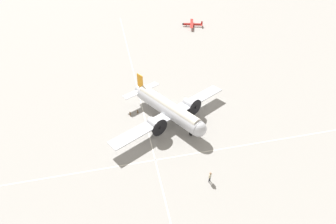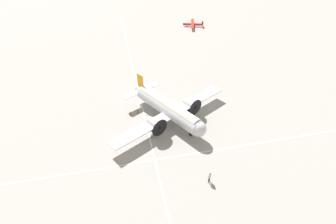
{
  "view_description": "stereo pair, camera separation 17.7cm",
  "coord_description": "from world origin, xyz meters",
  "px_view_note": "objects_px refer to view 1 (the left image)",
  "views": [
    {
      "loc": [
        -35.5,
        7.96,
        29.16
      ],
      "look_at": [
        0.0,
        0.0,
        1.71
      ],
      "focal_mm": 28.0,
      "sensor_mm": 36.0,
      "label": 1
    },
    {
      "loc": [
        -35.54,
        7.78,
        29.16
      ],
      "look_at": [
        0.0,
        0.0,
        1.71
      ],
      "focal_mm": 28.0,
      "sensor_mm": 36.0,
      "label": 2
    }
  ],
  "objects_px": {
    "suitcase_upright_spare": "(130,114)",
    "crew_foreground": "(210,176)",
    "suitcase_near_door": "(138,112)",
    "airliner_main": "(170,109)",
    "light_aircraft_distant": "(192,24)"
  },
  "relations": [
    {
      "from": "suitcase_near_door",
      "to": "suitcase_upright_spare",
      "type": "distance_m",
      "value": 1.47
    },
    {
      "from": "suitcase_near_door",
      "to": "suitcase_upright_spare",
      "type": "bearing_deg",
      "value": 105.05
    },
    {
      "from": "suitcase_upright_spare",
      "to": "suitcase_near_door",
      "type": "bearing_deg",
      "value": -74.95
    },
    {
      "from": "suitcase_upright_spare",
      "to": "crew_foreground",
      "type": "bearing_deg",
      "value": -152.5
    },
    {
      "from": "airliner_main",
      "to": "suitcase_near_door",
      "type": "relative_size",
      "value": 40.71
    },
    {
      "from": "suitcase_upright_spare",
      "to": "light_aircraft_distant",
      "type": "relative_size",
      "value": 0.07
    },
    {
      "from": "suitcase_near_door",
      "to": "suitcase_upright_spare",
      "type": "relative_size",
      "value": 0.92
    },
    {
      "from": "airliner_main",
      "to": "light_aircraft_distant",
      "type": "bearing_deg",
      "value": 129.1
    },
    {
      "from": "crew_foreground",
      "to": "suitcase_near_door",
      "type": "distance_m",
      "value": 19.23
    },
    {
      "from": "suitcase_upright_spare",
      "to": "light_aircraft_distant",
      "type": "height_order",
      "value": "light_aircraft_distant"
    },
    {
      "from": "airliner_main",
      "to": "suitcase_near_door",
      "type": "bearing_deg",
      "value": -154.18
    },
    {
      "from": "crew_foreground",
      "to": "suitcase_upright_spare",
      "type": "bearing_deg",
      "value": -103.35
    },
    {
      "from": "airliner_main",
      "to": "crew_foreground",
      "type": "height_order",
      "value": "airliner_main"
    },
    {
      "from": "suitcase_near_door",
      "to": "light_aircraft_distant",
      "type": "bearing_deg",
      "value": -28.68
    },
    {
      "from": "crew_foreground",
      "to": "suitcase_near_door",
      "type": "relative_size",
      "value": 3.36
    }
  ]
}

